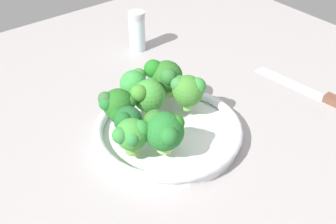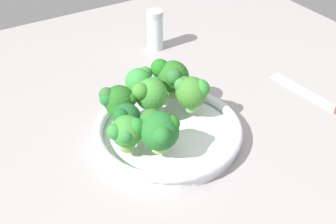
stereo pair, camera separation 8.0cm
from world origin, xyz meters
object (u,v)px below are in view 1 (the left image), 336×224
(broccoli_floret_6, at_px, (132,135))
(broccoli_floret_0, at_px, (187,89))
(bowl, at_px, (168,132))
(broccoli_floret_4, at_px, (135,82))
(broccoli_floret_2, at_px, (117,104))
(broccoli_floret_3, at_px, (164,130))
(broccoli_floret_5, at_px, (148,95))
(broccoli_floret_7, at_px, (165,76))
(broccoli_floret_1, at_px, (126,120))
(knife, at_px, (325,97))
(pepper_shaker, at_px, (137,31))

(broccoli_floret_6, bearing_deg, broccoli_floret_0, 105.50)
(bowl, relative_size, broccoli_floret_4, 4.00)
(broccoli_floret_0, bearing_deg, broccoli_floret_2, -104.50)
(broccoli_floret_0, bearing_deg, broccoli_floret_4, -140.88)
(broccoli_floret_3, distance_m, broccoli_floret_5, 0.10)
(broccoli_floret_7, bearing_deg, broccoli_floret_0, 7.54)
(bowl, xyz_separation_m, broccoli_floret_4, (-0.10, -0.00, 0.06))
(broccoli_floret_1, xyz_separation_m, knife, (0.12, 0.41, -0.06))
(broccoli_floret_6, xyz_separation_m, knife, (0.08, 0.43, -0.06))
(broccoli_floret_4, distance_m, pepper_shaker, 0.27)
(broccoli_floret_3, relative_size, broccoli_floret_4, 1.22)
(broccoli_floret_1, height_order, broccoli_floret_4, broccoli_floret_4)
(broccoli_floret_2, bearing_deg, broccoli_floret_4, 123.26)
(broccoli_floret_1, xyz_separation_m, broccoli_floret_7, (-0.06, 0.13, 0.01))
(broccoli_floret_3, bearing_deg, bowl, 135.54)
(broccoli_floret_2, distance_m, pepper_shaker, 0.35)
(broccoli_floret_3, bearing_deg, broccoli_floret_2, -166.82)
(broccoli_floret_4, xyz_separation_m, broccoli_floret_7, (0.02, 0.06, 0.00))
(broccoli_floret_0, bearing_deg, broccoli_floret_5, -108.81)
(broccoli_floret_6, bearing_deg, broccoli_floret_1, 158.47)
(broccoli_floret_3, height_order, broccoli_floret_4, broccoli_floret_3)
(bowl, bearing_deg, broccoli_floret_0, 108.62)
(broccoli_floret_0, relative_size, broccoli_floret_4, 1.01)
(broccoli_floret_0, relative_size, knife, 0.26)
(broccoli_floret_1, distance_m, broccoli_floret_4, 0.11)
(broccoli_floret_7, xyz_separation_m, pepper_shaker, (-0.24, 0.10, -0.03))
(knife, bearing_deg, broccoli_floret_1, -106.65)
(broccoli_floret_2, relative_size, knife, 0.28)
(broccoli_floret_0, height_order, broccoli_floret_2, broccoli_floret_2)
(broccoli_floret_7, bearing_deg, knife, 56.89)
(broccoli_floret_7, bearing_deg, broccoli_floret_4, -110.23)
(bowl, xyz_separation_m, knife, (0.10, 0.34, -0.01))
(broccoli_floret_0, height_order, broccoli_floret_7, broccoli_floret_7)
(broccoli_floret_0, distance_m, broccoli_floret_2, 0.14)
(broccoli_floret_5, bearing_deg, broccoli_floret_6, -50.51)
(broccoli_floret_5, bearing_deg, broccoli_floret_4, 171.38)
(bowl, xyz_separation_m, broccoli_floret_1, (-0.02, -0.08, 0.05))
(broccoli_floret_1, relative_size, broccoli_floret_4, 0.90)
(bowl, height_order, broccoli_floret_1, broccoli_floret_1)
(broccoli_floret_4, bearing_deg, broccoli_floret_7, 69.77)
(bowl, height_order, broccoli_floret_5, broccoli_floret_5)
(broccoli_floret_0, distance_m, broccoli_floret_4, 0.10)
(bowl, bearing_deg, broccoli_floret_7, 145.27)
(pepper_shaker, bearing_deg, broccoli_floret_4, -36.02)
(broccoli_floret_4, bearing_deg, knife, 58.85)
(broccoli_floret_0, distance_m, knife, 0.31)
(broccoli_floret_4, relative_size, pepper_shaker, 0.69)
(broccoli_floret_2, height_order, knife, broccoli_floret_2)
(broccoli_floret_4, bearing_deg, broccoli_floret_5, -8.62)
(broccoli_floret_4, xyz_separation_m, knife, (0.20, 0.34, -0.07))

